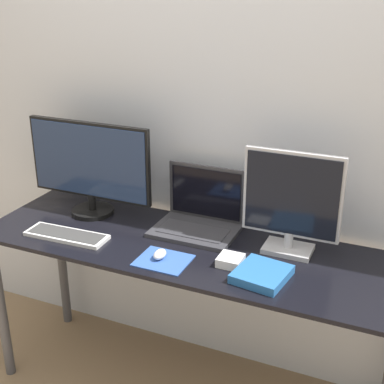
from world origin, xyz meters
The scene contains 10 objects.
wall_back centered at (0.00, 0.63, 1.25)m, with size 7.00×0.05×2.50m.
desk centered at (0.00, 0.28, 0.66)m, with size 1.79×0.57×0.76m.
monitor_left centered at (-0.54, 0.40, 0.99)m, with size 0.61×0.19×0.44m.
monitor_right centered at (0.39, 0.40, 0.98)m, with size 0.39×0.14×0.42m.
laptop centered at (-0.02, 0.45, 0.83)m, with size 0.36×0.26×0.26m.
keyboard centered at (-0.50, 0.15, 0.77)m, with size 0.37×0.13×0.02m.
mousepad centered at (-0.03, 0.13, 0.76)m, with size 0.20×0.17×0.00m.
mouse centered at (-0.05, 0.13, 0.78)m, with size 0.04×0.07×0.04m.
book centered at (0.35, 0.16, 0.78)m, with size 0.21×0.22×0.03m.
power_brick centered at (0.21, 0.21, 0.78)m, with size 0.09×0.09×0.04m.
Camera 1 is at (0.80, -1.50, 1.79)m, focal length 50.00 mm.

